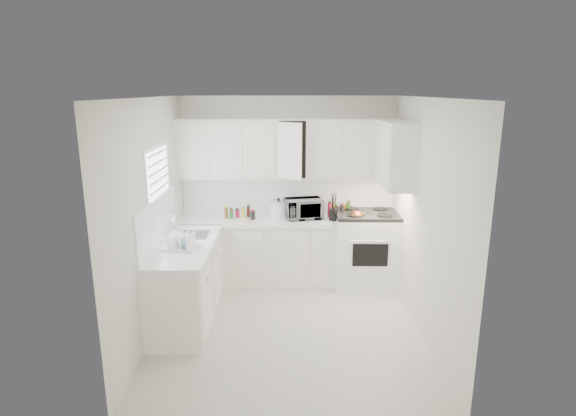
{
  "coord_description": "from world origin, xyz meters",
  "views": [
    {
      "loc": [
        -0.03,
        -4.92,
        2.68
      ],
      "look_at": [
        0.0,
        0.7,
        1.25
      ],
      "focal_mm": 29.14,
      "sensor_mm": 36.0,
      "label": 1
    }
  ],
  "objects_px": {
    "stove": "(367,239)",
    "tea_kettle": "(356,215)",
    "utensil_crock": "(334,207)",
    "microwave": "(304,206)",
    "dish_rack": "(181,240)",
    "rice_cooker": "(278,207)"
  },
  "relations": [
    {
      "from": "stove",
      "to": "dish_rack",
      "type": "bearing_deg",
      "value": -150.53
    },
    {
      "from": "utensil_crock",
      "to": "tea_kettle",
      "type": "bearing_deg",
      "value": -19.51
    },
    {
      "from": "tea_kettle",
      "to": "dish_rack",
      "type": "bearing_deg",
      "value": -145.19
    },
    {
      "from": "stove",
      "to": "microwave",
      "type": "height_order",
      "value": "stove"
    },
    {
      "from": "rice_cooker",
      "to": "utensil_crock",
      "type": "distance_m",
      "value": 0.78
    },
    {
      "from": "stove",
      "to": "utensil_crock",
      "type": "xyz_separation_m",
      "value": [
        -0.48,
        -0.05,
        0.47
      ]
    },
    {
      "from": "stove",
      "to": "microwave",
      "type": "bearing_deg",
      "value": 178.06
    },
    {
      "from": "tea_kettle",
      "to": "utensil_crock",
      "type": "distance_m",
      "value": 0.33
    },
    {
      "from": "tea_kettle",
      "to": "rice_cooker",
      "type": "distance_m",
      "value": 1.1
    },
    {
      "from": "tea_kettle",
      "to": "utensil_crock",
      "type": "relative_size",
      "value": 0.6
    },
    {
      "from": "microwave",
      "to": "rice_cooker",
      "type": "relative_size",
      "value": 1.9
    },
    {
      "from": "rice_cooker",
      "to": "dish_rack",
      "type": "height_order",
      "value": "rice_cooker"
    },
    {
      "from": "stove",
      "to": "rice_cooker",
      "type": "xyz_separation_m",
      "value": [
        -1.23,
        0.16,
        0.41
      ]
    },
    {
      "from": "rice_cooker",
      "to": "dish_rack",
      "type": "xyz_separation_m",
      "value": [
        -1.07,
        -1.38,
        -0.03
      ]
    },
    {
      "from": "utensil_crock",
      "to": "dish_rack",
      "type": "height_order",
      "value": "utensil_crock"
    },
    {
      "from": "microwave",
      "to": "dish_rack",
      "type": "bearing_deg",
      "value": -150.48
    },
    {
      "from": "tea_kettle",
      "to": "rice_cooker",
      "type": "height_order",
      "value": "rice_cooker"
    },
    {
      "from": "microwave",
      "to": "utensil_crock",
      "type": "distance_m",
      "value": 0.41
    },
    {
      "from": "stove",
      "to": "tea_kettle",
      "type": "relative_size",
      "value": 5.83
    },
    {
      "from": "stove",
      "to": "utensil_crock",
      "type": "height_order",
      "value": "stove"
    },
    {
      "from": "stove",
      "to": "rice_cooker",
      "type": "relative_size",
      "value": 5.14
    },
    {
      "from": "tea_kettle",
      "to": "dish_rack",
      "type": "height_order",
      "value": "dish_rack"
    }
  ]
}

